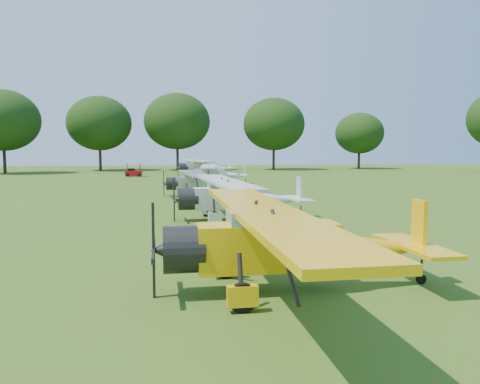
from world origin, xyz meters
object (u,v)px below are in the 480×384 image
object	(u,v)px
aircraft_5	(214,172)
aircraft_6	(204,166)
golf_cart	(133,172)
aircraft_2	(289,238)
aircraft_7	(195,165)
aircraft_4	(201,181)
aircraft_3	(237,194)

from	to	relation	value
aircraft_5	aircraft_6	distance (m)	13.56
aircraft_5	golf_cart	size ratio (longest dim) A/B	4.88
aircraft_2	aircraft_6	world-z (taller)	aircraft_6
aircraft_7	aircraft_4	bearing A→B (deg)	-93.55
aircraft_4	aircraft_7	bearing A→B (deg)	82.60
aircraft_3	golf_cart	distance (m)	39.53
aircraft_4	aircraft_5	xyz separation A→B (m)	(1.86, 11.59, 0.06)
aircraft_2	aircraft_5	size ratio (longest dim) A/B	1.12
aircraft_2	aircraft_7	world-z (taller)	aircraft_2
aircraft_4	golf_cart	size ratio (longest dim) A/B	4.62
aircraft_6	aircraft_7	bearing A→B (deg)	83.58
aircraft_6	aircraft_2	bearing A→B (deg)	-100.49
aircraft_2	aircraft_4	size ratio (longest dim) A/B	1.18
aircraft_2	golf_cart	size ratio (longest dim) A/B	5.44
aircraft_4	golf_cart	world-z (taller)	aircraft_4
aircraft_3	golf_cart	world-z (taller)	aircraft_3
aircraft_4	aircraft_6	size ratio (longest dim) A/B	0.83
aircraft_2	aircraft_4	distance (m)	24.24
aircraft_6	golf_cart	distance (m)	9.14
aircraft_3	aircraft_4	distance (m)	12.33
aircraft_3	aircraft_6	xyz separation A→B (m)	(0.33, 37.41, 0.09)
aircraft_7	aircraft_3	bearing A→B (deg)	-91.86
aircraft_3	aircraft_5	distance (m)	23.87
aircraft_3	aircraft_6	size ratio (longest dim) A/B	0.93
aircraft_3	aircraft_7	xyz separation A→B (m)	(-0.45, 50.13, -0.17)
aircraft_5	aircraft_6	world-z (taller)	aircraft_6
aircraft_7	golf_cart	distance (m)	14.24
golf_cart	aircraft_3	bearing A→B (deg)	-76.64
aircraft_2	aircraft_5	distance (m)	35.82
aircraft_5	golf_cart	bearing A→B (deg)	126.57
aircraft_2	aircraft_7	distance (m)	62.08
aircraft_4	aircraft_5	bearing A→B (deg)	74.65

